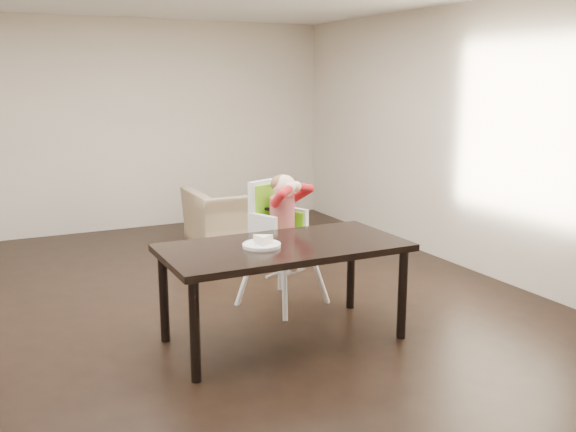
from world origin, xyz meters
name	(u,v)px	position (x,y,z in m)	size (l,w,h in m)	color
ground	(196,316)	(0.00, 0.00, 0.00)	(7.00, 7.00, 0.00)	black
room_walls	(189,91)	(0.00, 0.00, 1.86)	(6.02, 7.02, 2.71)	beige
dining_table	(284,255)	(0.45, -0.76, 0.67)	(1.80, 0.90, 0.75)	black
high_chair	(280,213)	(0.77, -0.02, 0.81)	(0.63, 0.63, 1.15)	white
plate	(262,243)	(0.28, -0.75, 0.78)	(0.32, 0.32, 0.08)	white
armchair	(235,208)	(1.17, 2.05, 0.46)	(1.04, 0.68, 0.91)	#9E8664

